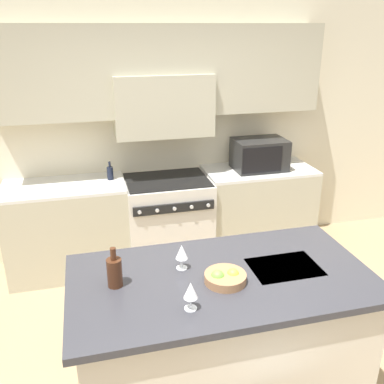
{
  "coord_description": "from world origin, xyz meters",
  "views": [
    {
      "loc": [
        -0.77,
        -2.09,
        2.39
      ],
      "look_at": [
        -0.01,
        0.86,
        1.19
      ],
      "focal_mm": 40.0,
      "sensor_mm": 36.0,
      "label": 1
    }
  ],
  "objects_px": {
    "range_stove": "(168,220)",
    "oil_bottle_on_counter": "(110,173)",
    "wine_glass_far": "(182,253)",
    "wine_glass_near": "(191,291)",
    "microwave": "(259,154)",
    "wine_bottle": "(115,272)",
    "fruit_bowl": "(225,277)"
  },
  "relations": [
    {
      "from": "wine_glass_near",
      "to": "fruit_bowl",
      "type": "distance_m",
      "value": 0.34
    },
    {
      "from": "range_stove",
      "to": "wine_glass_near",
      "type": "xyz_separation_m",
      "value": [
        -0.29,
        -2.16,
        0.6
      ]
    },
    {
      "from": "fruit_bowl",
      "to": "oil_bottle_on_counter",
      "type": "distance_m",
      "value": 2.1
    },
    {
      "from": "oil_bottle_on_counter",
      "to": "microwave",
      "type": "bearing_deg",
      "value": -2.07
    },
    {
      "from": "fruit_bowl",
      "to": "wine_bottle",
      "type": "bearing_deg",
      "value": 169.13
    },
    {
      "from": "oil_bottle_on_counter",
      "to": "wine_glass_far",
      "type": "bearing_deg",
      "value": -80.21
    },
    {
      "from": "wine_bottle",
      "to": "wine_glass_near",
      "type": "relative_size",
      "value": 1.5
    },
    {
      "from": "wine_glass_far",
      "to": "fruit_bowl",
      "type": "xyz_separation_m",
      "value": [
        0.22,
        -0.21,
        -0.08
      ]
    },
    {
      "from": "wine_glass_near",
      "to": "wine_glass_far",
      "type": "relative_size",
      "value": 1.0
    },
    {
      "from": "oil_bottle_on_counter",
      "to": "range_stove",
      "type": "bearing_deg",
      "value": -7.66
    },
    {
      "from": "microwave",
      "to": "wine_glass_near",
      "type": "distance_m",
      "value": 2.54
    },
    {
      "from": "microwave",
      "to": "fruit_bowl",
      "type": "bearing_deg",
      "value": -117.74
    },
    {
      "from": "wine_bottle",
      "to": "fruit_bowl",
      "type": "height_order",
      "value": "wine_bottle"
    },
    {
      "from": "wine_glass_near",
      "to": "fruit_bowl",
      "type": "xyz_separation_m",
      "value": [
        0.26,
        0.2,
        -0.08
      ]
    },
    {
      "from": "wine_bottle",
      "to": "wine_glass_far",
      "type": "height_order",
      "value": "wine_bottle"
    },
    {
      "from": "range_stove",
      "to": "oil_bottle_on_counter",
      "type": "height_order",
      "value": "oil_bottle_on_counter"
    },
    {
      "from": "microwave",
      "to": "wine_bottle",
      "type": "height_order",
      "value": "microwave"
    },
    {
      "from": "range_stove",
      "to": "microwave",
      "type": "height_order",
      "value": "microwave"
    },
    {
      "from": "wine_glass_near",
      "to": "fruit_bowl",
      "type": "height_order",
      "value": "wine_glass_near"
    },
    {
      "from": "range_stove",
      "to": "wine_glass_far",
      "type": "relative_size",
      "value": 5.47
    },
    {
      "from": "wine_glass_far",
      "to": "oil_bottle_on_counter",
      "type": "height_order",
      "value": "oil_bottle_on_counter"
    },
    {
      "from": "fruit_bowl",
      "to": "wine_glass_far",
      "type": "bearing_deg",
      "value": 135.54
    },
    {
      "from": "range_stove",
      "to": "wine_bottle",
      "type": "bearing_deg",
      "value": -110.17
    },
    {
      "from": "wine_bottle",
      "to": "wine_glass_near",
      "type": "distance_m",
      "value": 0.5
    },
    {
      "from": "fruit_bowl",
      "to": "oil_bottle_on_counter",
      "type": "height_order",
      "value": "oil_bottle_on_counter"
    },
    {
      "from": "fruit_bowl",
      "to": "oil_bottle_on_counter",
      "type": "xyz_separation_m",
      "value": [
        -0.53,
        2.03,
        0.03
      ]
    },
    {
      "from": "wine_glass_far",
      "to": "fruit_bowl",
      "type": "height_order",
      "value": "wine_glass_far"
    },
    {
      "from": "range_stove",
      "to": "microwave",
      "type": "relative_size",
      "value": 1.69
    },
    {
      "from": "wine_glass_far",
      "to": "fruit_bowl",
      "type": "distance_m",
      "value": 0.31
    },
    {
      "from": "wine_glass_near",
      "to": "fruit_bowl",
      "type": "relative_size",
      "value": 0.66
    },
    {
      "from": "wine_glass_near",
      "to": "oil_bottle_on_counter",
      "type": "relative_size",
      "value": 0.9
    },
    {
      "from": "microwave",
      "to": "oil_bottle_on_counter",
      "type": "xyz_separation_m",
      "value": [
        -1.57,
        0.06,
        -0.09
      ]
    }
  ]
}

